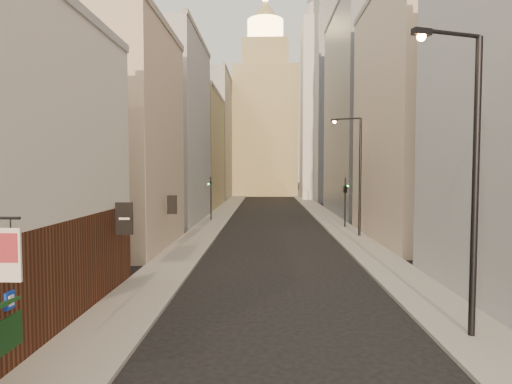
% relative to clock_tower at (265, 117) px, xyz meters
% --- Properties ---
extents(sidewalk_left, '(3.00, 140.00, 0.15)m').
position_rel_clock_tower_xyz_m(sidewalk_left, '(-5.50, -37.00, -17.56)').
color(sidewalk_left, gray).
rests_on(sidewalk_left, ground).
extents(sidewalk_right, '(3.00, 140.00, 0.15)m').
position_rel_clock_tower_xyz_m(sidewalk_right, '(7.50, -37.00, -17.56)').
color(sidewalk_right, gray).
rests_on(sidewalk_right, ground).
extents(left_bldg_beige, '(8.00, 12.00, 16.00)m').
position_rel_clock_tower_xyz_m(left_bldg_beige, '(-11.00, -66.00, -9.63)').
color(left_bldg_beige, '#BEA791').
rests_on(left_bldg_beige, ground).
extents(left_bldg_grey, '(8.00, 16.00, 20.00)m').
position_rel_clock_tower_xyz_m(left_bldg_grey, '(-11.00, -50.00, -7.63)').
color(left_bldg_grey, '#A2A3A8').
rests_on(left_bldg_grey, ground).
extents(left_bldg_tan, '(8.00, 18.00, 17.00)m').
position_rel_clock_tower_xyz_m(left_bldg_tan, '(-11.00, -32.00, -9.13)').
color(left_bldg_tan, '#928456').
rests_on(left_bldg_tan, ground).
extents(left_bldg_wingrid, '(8.00, 20.00, 24.00)m').
position_rel_clock_tower_xyz_m(left_bldg_wingrid, '(-11.00, -12.00, -5.63)').
color(left_bldg_wingrid, gray).
rests_on(left_bldg_wingrid, ground).
extents(right_bldg_beige, '(8.00, 16.00, 20.00)m').
position_rel_clock_tower_xyz_m(right_bldg_beige, '(13.00, -62.00, -7.63)').
color(right_bldg_beige, '#BEA791').
rests_on(right_bldg_beige, ground).
extents(right_bldg_wingrid, '(8.00, 20.00, 26.00)m').
position_rel_clock_tower_xyz_m(right_bldg_wingrid, '(13.00, -42.00, -4.63)').
color(right_bldg_wingrid, gray).
rests_on(right_bldg_wingrid, ground).
extents(highrise, '(21.00, 23.00, 51.20)m').
position_rel_clock_tower_xyz_m(highrise, '(19.00, -14.00, 8.02)').
color(highrise, gray).
rests_on(highrise, ground).
extents(clock_tower, '(14.00, 14.00, 44.90)m').
position_rel_clock_tower_xyz_m(clock_tower, '(0.00, 0.00, 0.00)').
color(clock_tower, '#928456').
rests_on(clock_tower, ground).
extents(white_tower, '(8.00, 8.00, 41.50)m').
position_rel_clock_tower_xyz_m(white_tower, '(11.00, -14.00, 0.97)').
color(white_tower, silver).
rests_on(white_tower, ground).
extents(streetlamp_near, '(2.62, 1.05, 10.35)m').
position_rel_clock_tower_xyz_m(streetlamp_near, '(7.08, -82.87, -11.72)').
color(streetlamp_near, black).
rests_on(streetlamp_near, ground).
extents(streetlamp_mid, '(2.54, 1.21, 10.26)m').
position_rel_clock_tower_xyz_m(streetlamp_mid, '(8.03, -60.59, -11.77)').
color(streetlamp_mid, black).
rests_on(streetlamp_mid, ground).
extents(traffic_light_left, '(0.61, 0.56, 5.00)m').
position_rel_clock_tower_xyz_m(traffic_light_left, '(-5.97, -49.71, -14.04)').
color(traffic_light_left, black).
rests_on(traffic_light_left, ground).
extents(traffic_light_right, '(0.65, 0.65, 5.00)m').
position_rel_clock_tower_xyz_m(traffic_light_right, '(8.05, -55.12, -13.74)').
color(traffic_light_right, black).
rests_on(traffic_light_right, ground).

